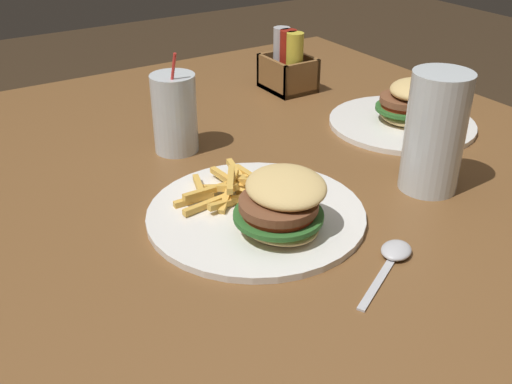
# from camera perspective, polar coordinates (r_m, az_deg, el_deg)

# --- Properties ---
(dining_table) EXTENTS (1.36, 1.11, 0.71)m
(dining_table) POSITION_cam_1_polar(r_m,az_deg,el_deg) (1.04, 3.92, -4.71)
(dining_table) COLOR brown
(dining_table) RESTS_ON ground_plane
(meal_plate_near) EXTENTS (0.31, 0.31, 0.09)m
(meal_plate_near) POSITION_cam_1_polar(r_m,az_deg,el_deg) (0.84, 0.90, -1.62)
(meal_plate_near) COLOR white
(meal_plate_near) RESTS_ON dining_table
(beer_glass) EXTENTS (0.09, 0.09, 0.19)m
(beer_glass) POSITION_cam_1_polar(r_m,az_deg,el_deg) (0.94, 16.61, 5.02)
(beer_glass) COLOR silver
(beer_glass) RESTS_ON dining_table
(juice_glass) EXTENTS (0.08, 0.08, 0.18)m
(juice_glass) POSITION_cam_1_polar(r_m,az_deg,el_deg) (1.05, -7.73, 7.09)
(juice_glass) COLOR silver
(juice_glass) RESTS_ON dining_table
(spoon) EXTENTS (0.09, 0.15, 0.01)m
(spoon) POSITION_cam_1_polar(r_m,az_deg,el_deg) (0.80, 13.02, -5.76)
(spoon) COLOR silver
(spoon) RESTS_ON dining_table
(meal_plate_far) EXTENTS (0.28, 0.28, 0.09)m
(meal_plate_far) POSITION_cam_1_polar(r_m,az_deg,el_deg) (1.19, 13.91, 7.30)
(meal_plate_far) COLOR white
(meal_plate_far) RESTS_ON dining_table
(condiment_caddy) EXTENTS (0.11, 0.09, 0.13)m
(condiment_caddy) POSITION_cam_1_polar(r_m,az_deg,el_deg) (1.34, 3.05, 11.87)
(condiment_caddy) COLOR brown
(condiment_caddy) RESTS_ON dining_table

